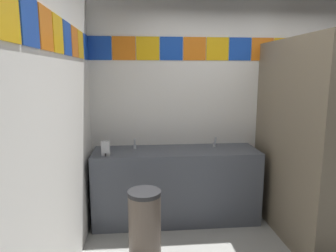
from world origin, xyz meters
TOP-DOWN VIEW (x-y plane):
  - wall_back at (-0.00, 1.53)m, footprint 3.67×0.09m
  - wall_side at (-1.87, -0.00)m, footprint 0.09×2.97m
  - vanity_counter at (-0.82, 1.20)m, footprint 1.93×0.57m
  - faucet_left at (-1.30, 1.29)m, footprint 0.04×0.10m
  - faucet_right at (-0.33, 1.29)m, footprint 0.04×0.10m
  - soap_dispenser at (-1.61, 1.04)m, footprint 0.09×0.09m
  - stall_divider at (0.43, 0.50)m, footprint 0.92×1.46m
  - toilet at (0.89, 1.00)m, footprint 0.39×0.49m
  - trash_bin at (-1.21, 0.45)m, footprint 0.32×0.32m

SIDE VIEW (x-z plane):
  - toilet at x=0.89m, z-range -0.07..0.67m
  - trash_bin at x=-1.21m, z-range 0.00..0.68m
  - vanity_counter at x=-0.82m, z-range 0.01..0.88m
  - faucet_left at x=-1.30m, z-range 0.85..0.99m
  - faucet_right at x=-0.33m, z-range 0.85..0.99m
  - soap_dispenser at x=-1.61m, z-range 0.87..1.03m
  - stall_divider at x=0.43m, z-range 0.00..2.11m
  - wall_side at x=-1.87m, z-range 0.01..2.71m
  - wall_back at x=0.00m, z-range 0.01..2.71m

